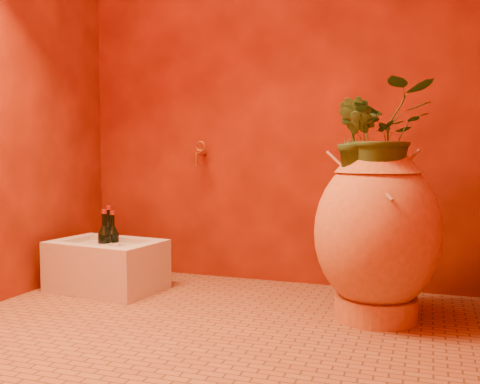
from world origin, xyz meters
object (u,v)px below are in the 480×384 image
at_px(stone_basin, 107,266).
at_px(wall_tap, 200,152).
at_px(wine_bottle_c, 113,245).
at_px(amphora, 377,232).
at_px(wine_bottle_a, 109,241).
at_px(wine_bottle_b, 105,246).

bearing_deg(stone_basin, wall_tap, 49.78).
relative_size(stone_basin, wine_bottle_c, 2.15).
distance_m(stone_basin, wine_bottle_c, 0.14).
relative_size(amphora, wine_bottle_a, 2.56).
distance_m(amphora, wine_bottle_c, 1.52).
xyz_separation_m(stone_basin, wine_bottle_a, (-0.01, 0.05, 0.14)).
relative_size(wine_bottle_c, wall_tap, 1.96).
bearing_deg(wine_bottle_b, wine_bottle_a, 111.12).
bearing_deg(wine_bottle_a, amphora, -3.30).
xyz_separation_m(wine_bottle_a, wall_tap, (0.41, 0.42, 0.53)).
bearing_deg(wall_tap, wine_bottle_c, -126.69).
xyz_separation_m(wine_bottle_a, wine_bottle_b, (0.04, -0.11, -0.00)).
relative_size(stone_basin, wine_bottle_a, 2.00).
distance_m(wine_bottle_b, wall_tap, 0.84).
relative_size(wine_bottle_b, wall_tap, 2.04).
height_order(amphora, stone_basin, amphora).
bearing_deg(amphora, wall_tap, 156.19).
height_order(wine_bottle_c, wall_tap, wall_tap).
xyz_separation_m(wine_bottle_a, wine_bottle_c, (0.06, -0.05, -0.01)).
bearing_deg(stone_basin, wine_bottle_c, -2.91).
relative_size(amphora, wine_bottle_c, 2.76).
bearing_deg(stone_basin, wine_bottle_b, -63.54).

